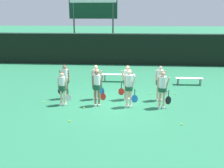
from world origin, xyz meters
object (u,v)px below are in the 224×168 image
Objects in this scene: scoreboard at (93,13)px; player_2 at (129,85)px; player_7 at (160,80)px; tennis_ball_4 at (182,124)px; player_4 at (65,79)px; tennis_ball_1 at (151,94)px; player_3 at (163,86)px; tennis_ball_6 at (70,121)px; bench_courtside at (189,79)px; player_0 at (62,86)px; bench_far at (118,75)px; tennis_ball_5 at (176,94)px; tennis_ball_2 at (44,102)px; player_6 at (127,79)px; player_1 at (97,84)px; tennis_ball_3 at (84,108)px; player_5 at (96,80)px; tennis_ball_0 at (164,103)px.

scoreboard reaches higher than player_2.
player_7 is at bearing -65.85° from scoreboard.
player_7 is 26.43× the size of tennis_ball_4.
player_4 is 26.82× the size of tennis_ball_1.
scoreboard is 13.05m from player_3.
tennis_ball_6 is at bearing -132.05° from tennis_ball_1.
player_7 reaches higher than player_3.
tennis_ball_1 is at bearing 69.72° from player_2.
bench_courtside is at bearing 45.13° from tennis_ball_6.
scoreboard is at bearing 131.39° from bench_courtside.
player_2 is (3.13, -0.04, 0.11)m from player_0.
tennis_ball_6 is (-3.88, -1.89, -1.01)m from player_3.
tennis_ball_6 is (-5.98, -6.01, -0.33)m from bench_courtside.
player_7 is at bearing -4.15° from player_4.
bench_far is 31.19× the size of tennis_ball_5.
player_3 is at bearing -2.78° from tennis_ball_2.
scoreboard is 3.03× the size of player_2.
player_4 is at bearing -169.48° from tennis_ball_5.
tennis_ball_6 is (-3.55, -3.93, 0.00)m from tennis_ball_1.
bench_far reaches higher than tennis_ball_2.
player_4 is at bearing -89.79° from scoreboard.
scoreboard is at bearing 85.53° from tennis_ball_2.
bench_far is at bearing 65.06° from player_0.
player_6 is at bearing 173.59° from player_7.
player_6 is (3.17, -10.62, -3.15)m from scoreboard.
player_4 is 1.00× the size of player_6.
player_1 is 1.49m from player_2.
bench_courtside reaches higher than tennis_ball_3.
player_1 reaches higher than tennis_ball_2.
tennis_ball_4 is at bearing -0.09° from tennis_ball_6.
bench_far is 4.19m from player_7.
bench_courtside is 0.92× the size of player_2.
tennis_ball_5 is (0.98, 1.00, -1.02)m from player_7.
player_4 reaches higher than tennis_ball_1.
player_5 is at bearing -150.38° from bench_courtside.
bench_courtside is at bearing 40.46° from tennis_ball_1.
player_7 reaches higher than tennis_ball_1.
tennis_ball_0 is at bearing 13.39° from tennis_ball_3.
bench_courtside is at bearing 68.15° from player_3.
player_6 is at bearing 25.14° from player_1.
tennis_ball_6 is at bearing -105.10° from bench_far.
player_6 is at bearing -143.35° from tennis_ball_1.
player_0 is at bearing -160.47° from player_6.
tennis_ball_1 is at bearing 104.52° from player_3.
bench_courtside is 23.19× the size of tennis_ball_3.
player_2 is 26.10× the size of tennis_ball_0.
player_6 is at bearing -80.70° from bench_far.
player_3 is 24.66× the size of tennis_ball_3.
player_5 is 2.80m from tennis_ball_2.
player_3 is (2.23, -4.57, 0.63)m from bench_far.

